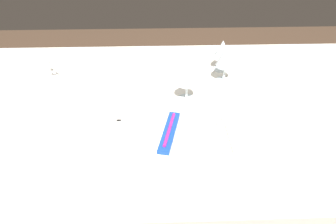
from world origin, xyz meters
TOP-DOWN VIEW (x-y plane):
  - dining_table at (0.00, 0.00)m, footprint 1.80×1.11m
  - dinner_plate at (-0.02, -0.23)m, footprint 0.27×0.27m
  - toothbrush_package at (-0.02, -0.23)m, footprint 0.08×0.21m
  - fork_outer at (-0.19, -0.19)m, footprint 0.02×0.22m
  - dinner_knife at (0.15, -0.21)m, footprint 0.03×0.24m
  - spoon_soup at (0.18, -0.19)m, footprint 0.03×0.21m
  - saucer_left at (-0.54, 0.20)m, footprint 0.13×0.13m
  - coffee_cup_left at (-0.54, 0.20)m, footprint 0.11×0.09m
  - wine_glass_centre at (0.06, 0.01)m, footprint 0.08×0.08m
  - wine_glass_left at (0.23, 0.26)m, footprint 0.07×0.07m
  - wine_glass_right at (0.23, 0.15)m, footprint 0.08×0.08m
  - drink_tumbler at (-0.13, 0.17)m, footprint 0.07×0.07m

SIDE VIEW (x-z plane):
  - dining_table at x=0.00m, z-range 0.29..1.03m
  - fork_outer at x=-0.19m, z-range 0.74..0.74m
  - dinner_knife at x=0.15m, z-range 0.74..0.74m
  - spoon_soup at x=0.18m, z-range 0.74..0.75m
  - saucer_left at x=-0.54m, z-range 0.74..0.75m
  - dinner_plate at x=-0.02m, z-range 0.74..0.76m
  - toothbrush_package at x=-0.02m, z-range 0.75..0.78m
  - coffee_cup_left at x=-0.54m, z-range 0.75..0.82m
  - drink_tumbler at x=-0.13m, z-range 0.74..0.85m
  - wine_glass_left at x=0.23m, z-range 0.77..0.90m
  - wine_glass_centre at x=0.06m, z-range 0.77..0.90m
  - wine_glass_right at x=0.23m, z-range 0.77..0.92m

